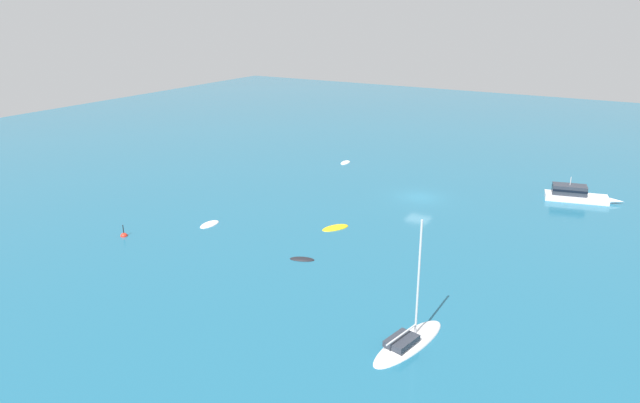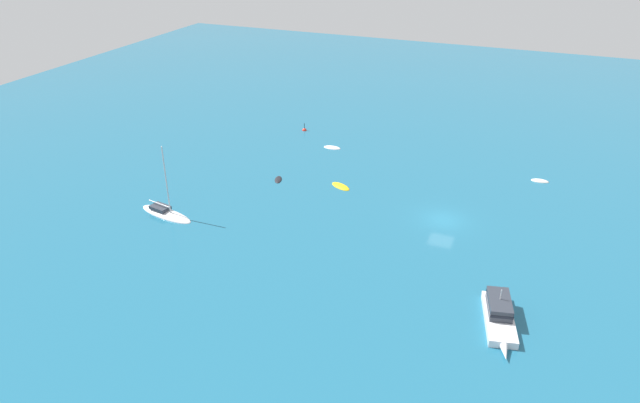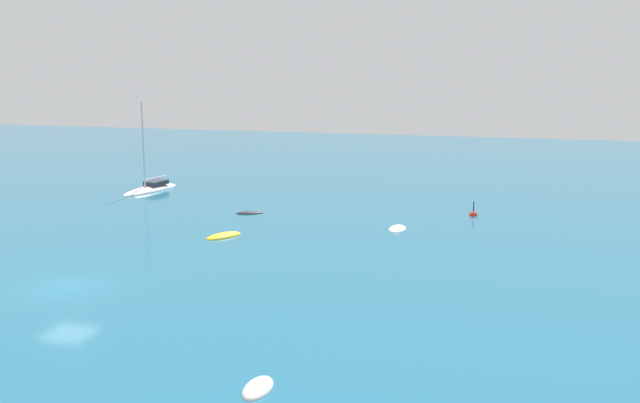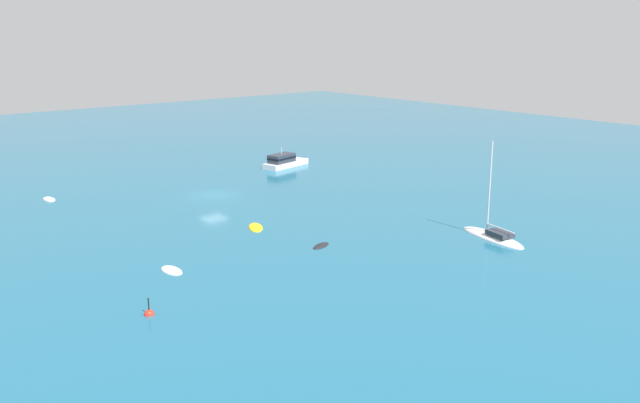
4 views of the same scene
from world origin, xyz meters
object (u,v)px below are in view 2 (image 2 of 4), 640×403
motor_cruiser (499,313)px  sailboat (166,213)px  rib (278,180)px  channel_buoy (304,130)px  skiff (332,148)px  tender (540,181)px  skiff_1 (341,187)px

motor_cruiser → sailboat: 34.94m
rib → channel_buoy: channel_buoy is taller
rib → skiff: size_ratio=0.94×
tender → rib: bearing=19.3°
channel_buoy → skiff_1: bearing=-143.7°
skiff → motor_cruiser: size_ratio=0.30×
motor_cruiser → skiff_1: bearing=-145.0°
skiff_1 → rib: bearing=36.5°
tender → motor_cruiser: bearing=85.0°
rib → skiff: bearing=148.0°
sailboat → tender: bearing=44.2°
tender → channel_buoy: bearing=-11.1°
motor_cruiser → sailboat: (4.64, 34.62, -0.58)m
motor_cruiser → tender: 28.13m
sailboat → skiff: bearing=79.3°
skiff → motor_cruiser: motor_cruiser is taller
skiff → motor_cruiser: 37.96m
sailboat → skiff_1: (13.21, -14.76, -0.10)m
skiff_1 → motor_cruiser: bearing=166.5°
rib → tender: (11.29, -28.76, 0.00)m
rib → channel_buoy: bearing=172.1°
skiff_1 → skiff: bearing=-35.6°
skiff → channel_buoy: size_ratio=1.69×
rib → skiff: (11.72, -2.31, 0.00)m
rib → channel_buoy: size_ratio=1.60×
sailboat → tender: size_ratio=4.02×
sailboat → channel_buoy: bearing=94.2°
rib → skiff: 11.95m
rib → motor_cruiser: (-16.79, -27.37, 0.69)m
skiff → sailboat: size_ratio=0.28×
tender → skiff_1: 23.59m
skiff → channel_buoy: (4.68, 6.09, 0.01)m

